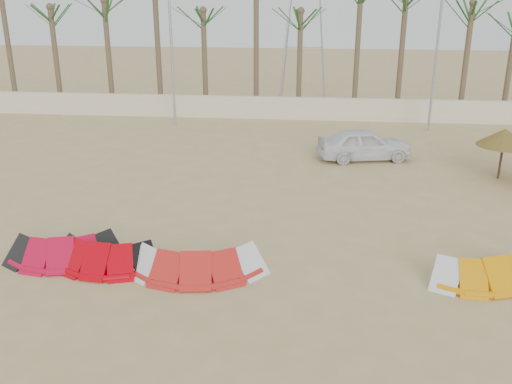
# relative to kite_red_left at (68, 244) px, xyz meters

# --- Properties ---
(ground) EXTENTS (120.00, 120.00, 0.00)m
(ground) POSITION_rel_kite_red_left_xyz_m (5.26, -3.46, -0.42)
(ground) COLOR tan
(ground) RESTS_ON ground
(boundary_wall) EXTENTS (60.00, 0.30, 1.30)m
(boundary_wall) POSITION_rel_kite_red_left_xyz_m (5.26, 18.54, 0.23)
(boundary_wall) COLOR beige
(boundary_wall) RESTS_ON ground
(palm_line) EXTENTS (52.00, 4.00, 7.70)m
(palm_line) POSITION_rel_kite_red_left_xyz_m (5.93, 20.04, 6.03)
(palm_line) COLOR brown
(palm_line) RESTS_ON ground
(lamp_b) EXTENTS (1.25, 0.14, 11.00)m
(lamp_b) POSITION_rel_kite_red_left_xyz_m (-0.71, 16.54, 5.35)
(lamp_b) COLOR #A5A8AD
(lamp_b) RESTS_ON ground
(lamp_c) EXTENTS (1.25, 0.14, 11.00)m
(lamp_c) POSITION_rel_kite_red_left_xyz_m (13.29, 16.54, 5.35)
(lamp_c) COLOR #A5A8AD
(lamp_c) RESTS_ON ground
(pylon) EXTENTS (3.00, 3.00, 14.00)m
(pylon) POSITION_rel_kite_red_left_xyz_m (6.26, 24.54, -0.42)
(pylon) COLOR #A5A8AD
(pylon) RESTS_ON ground
(kite_red_left) EXTENTS (3.47, 2.12, 0.90)m
(kite_red_left) POSITION_rel_kite_red_left_xyz_m (0.00, 0.00, 0.00)
(kite_red_left) COLOR #BC082A
(kite_red_left) RESTS_ON ground
(kite_red_mid) EXTENTS (3.26, 1.75, 0.90)m
(kite_red_mid) POSITION_rel_kite_red_left_xyz_m (1.25, -0.25, -0.00)
(kite_red_mid) COLOR #B7000A
(kite_red_mid) RESTS_ON ground
(kite_red_right) EXTENTS (3.82, 1.95, 0.90)m
(kite_red_right) POSITION_rel_kite_red_left_xyz_m (3.96, -0.36, 0.00)
(kite_red_right) COLOR red
(kite_red_right) RESTS_ON ground
(kite_orange) EXTENTS (3.49, 2.34, 0.90)m
(kite_orange) POSITION_rel_kite_red_left_xyz_m (11.77, -0.06, -0.00)
(kite_orange) COLOR orange
(kite_orange) RESTS_ON ground
(parasol_left) EXTENTS (2.13, 2.13, 2.10)m
(parasol_left) POSITION_rel_kite_red_left_xyz_m (14.66, 8.62, 1.33)
(parasol_left) COLOR #4C331E
(parasol_left) RESTS_ON ground
(car) EXTENTS (4.44, 2.51, 1.43)m
(car) POSITION_rel_kite_red_left_xyz_m (9.34, 10.80, 0.29)
(car) COLOR silver
(car) RESTS_ON ground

